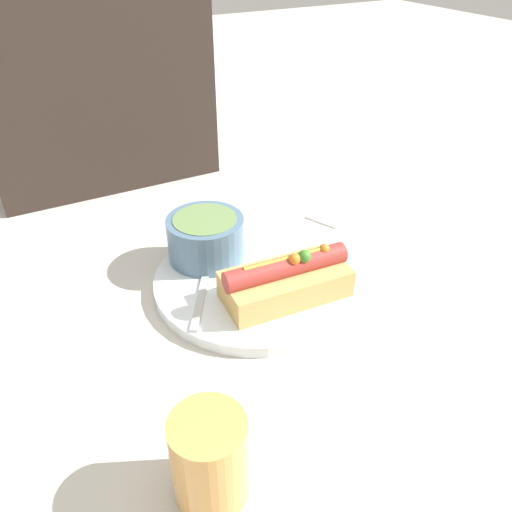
% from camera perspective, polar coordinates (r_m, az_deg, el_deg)
% --- Properties ---
extents(ground_plane, '(4.00, 4.00, 0.00)m').
position_cam_1_polar(ground_plane, '(0.67, 0.00, -3.31)').
color(ground_plane, '#BCB7AD').
extents(dinner_plate, '(0.27, 0.27, 0.02)m').
position_cam_1_polar(dinner_plate, '(0.66, 0.00, -2.79)').
color(dinner_plate, white).
rests_on(dinner_plate, ground_plane).
extents(hot_dog, '(0.16, 0.08, 0.06)m').
position_cam_1_polar(hot_dog, '(0.61, 3.46, -2.72)').
color(hot_dog, tan).
rests_on(hot_dog, dinner_plate).
extents(soup_bowl, '(0.10, 0.10, 0.06)m').
position_cam_1_polar(soup_bowl, '(0.68, -5.77, 2.27)').
color(soup_bowl, slate).
rests_on(soup_bowl, dinner_plate).
extents(spoon, '(0.09, 0.13, 0.01)m').
position_cam_1_polar(spoon, '(0.65, -5.84, -2.40)').
color(spoon, '#B7B7BC').
rests_on(spoon, dinner_plate).
extents(drinking_glass, '(0.06, 0.06, 0.09)m').
position_cam_1_polar(drinking_glass, '(0.44, -5.33, -22.08)').
color(drinking_glass, '#D8994C').
rests_on(drinking_glass, ground_plane).
extents(napkin, '(0.12, 0.09, 0.01)m').
position_cam_1_polar(napkin, '(0.84, 9.24, 5.25)').
color(napkin, white).
rests_on(napkin, ground_plane).
extents(seated_diner, '(0.38, 0.17, 0.53)m').
position_cam_1_polar(seated_diner, '(0.93, -18.76, 21.44)').
color(seated_diner, '#2D231E').
rests_on(seated_diner, ground_plane).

